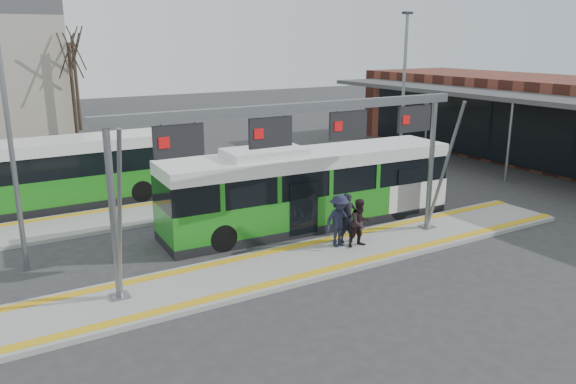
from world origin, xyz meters
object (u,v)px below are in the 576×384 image
at_px(gantry, 303,136).
at_px(passenger_c, 339,221).
at_px(passenger_a, 348,218).
at_px(hero_bus, 309,188).
at_px(passenger_b, 360,223).

xyz_separation_m(gantry, passenger_c, (1.67, 0.17, -3.20)).
distance_m(gantry, passenger_a, 3.92).
distance_m(hero_bus, passenger_b, 3.36).
bearing_deg(passenger_b, hero_bus, 93.58).
bearing_deg(hero_bus, passenger_a, -89.59).
bearing_deg(passenger_a, gantry, -162.45).
bearing_deg(gantry, hero_bus, 53.37).
distance_m(hero_bus, passenger_a, 2.78).
distance_m(gantry, passenger_c, 3.61).
xyz_separation_m(hero_bus, passenger_a, (-0.12, -2.74, -0.46)).
xyz_separation_m(passenger_a, passenger_c, (-0.52, -0.19, 0.04)).
bearing_deg(passenger_c, gantry, -177.47).
bearing_deg(gantry, passenger_a, 9.37).
bearing_deg(passenger_a, passenger_c, -151.24).
relative_size(gantry, passenger_a, 7.14).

